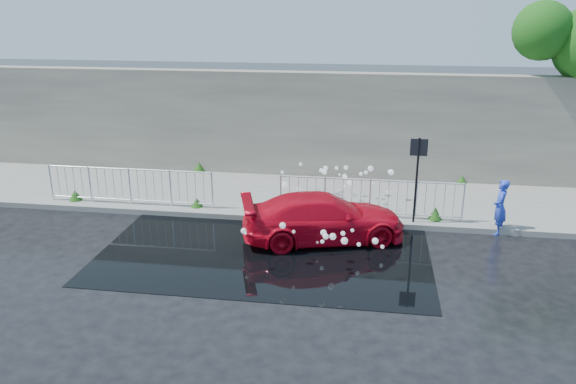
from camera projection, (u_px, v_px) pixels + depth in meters
The scene contains 12 objects.
ground at pixel (236, 267), 13.02m from camera, with size 90.00×90.00×0.00m, color black.
pavement at pixel (274, 195), 17.68m from camera, with size 30.00×4.00×0.15m, color slate.
curb at pixel (261, 217), 15.80m from camera, with size 30.00×0.25×0.16m, color slate.
retaining_wall at pixel (284, 123), 19.15m from camera, with size 30.00×0.60×3.50m, color #696258.
puddle at pixel (266, 251), 13.88m from camera, with size 8.00×5.00×0.01m, color black.
sign_post at pixel (417, 167), 14.77m from camera, with size 0.45×0.06×2.50m.
railing_left at pixel (130, 185), 16.48m from camera, with size 5.05×0.05×1.10m.
railing_right at pixel (370, 197), 15.49m from camera, with size 5.05×0.05×1.10m.
weeds at pixel (266, 193), 17.10m from camera, with size 12.17×3.93×0.36m.
water_spray at pixel (330, 196), 15.40m from camera, with size 3.63×5.59×0.96m.
red_car at pixel (323, 218), 14.37m from camera, with size 1.69×4.16×1.21m, color red.
person at pixel (500, 207), 14.69m from camera, with size 0.54×0.36×1.49m, color blue.
Camera 1 is at (2.94, -11.45, 5.86)m, focal length 35.00 mm.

